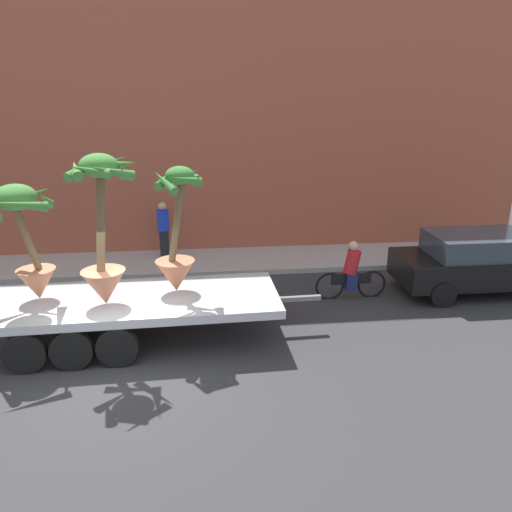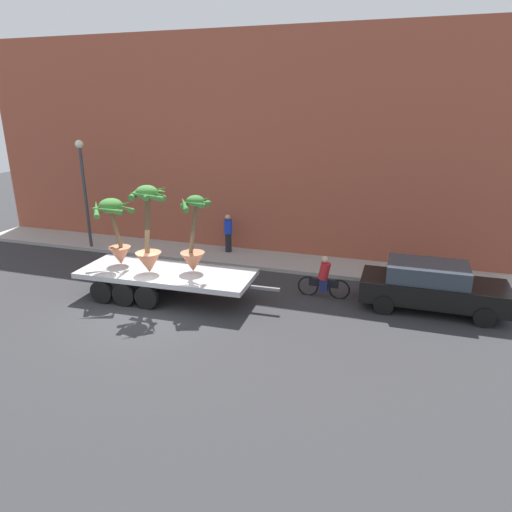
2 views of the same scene
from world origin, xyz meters
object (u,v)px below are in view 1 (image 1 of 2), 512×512
object	(u,v)px
cyclist	(352,273)
parked_car	(483,261)
potted_palm_front	(177,241)
potted_palm_rear	(102,232)
potted_palm_middle	(25,235)
pedestrian_near_gate	(164,229)
flatbed_trailer	(120,308)

from	to	relation	value
cyclist	parked_car	xyz separation A→B (m)	(3.50, 0.06, 0.16)
potted_palm_front	cyclist	world-z (taller)	potted_palm_front
potted_palm_rear	parked_car	world-z (taller)	potted_palm_rear
potted_palm_middle	pedestrian_near_gate	xyz separation A→B (m)	(2.33, 4.94, -1.31)
potted_palm_rear	potted_palm_front	world-z (taller)	potted_palm_rear
parked_car	potted_palm_front	bearing A→B (deg)	-168.98
cyclist	pedestrian_near_gate	world-z (taller)	pedestrian_near_gate
flatbed_trailer	potted_palm_front	distance (m)	1.83
potted_palm_rear	pedestrian_near_gate	size ratio (longest dim) A/B	1.76
potted_palm_front	cyclist	size ratio (longest dim) A/B	1.45
pedestrian_near_gate	potted_palm_rear	bearing A→B (deg)	-97.89
flatbed_trailer	parked_car	world-z (taller)	parked_car
flatbed_trailer	cyclist	world-z (taller)	cyclist
potted_palm_rear	cyclist	world-z (taller)	potted_palm_rear
flatbed_trailer	parked_car	bearing A→B (deg)	11.30
potted_palm_middle	parked_car	xyz separation A→B (m)	(10.71, 1.63, -1.52)
potted_palm_middle	potted_palm_front	xyz separation A→B (m)	(2.97, 0.12, -0.26)
potted_palm_front	pedestrian_near_gate	bearing A→B (deg)	97.59
cyclist	flatbed_trailer	bearing A→B (deg)	-162.45
potted_palm_front	pedestrian_near_gate	xyz separation A→B (m)	(-0.64, 4.82, -1.05)
cyclist	pedestrian_near_gate	xyz separation A→B (m)	(-4.88, 3.38, 0.37)
cyclist	potted_palm_rear	bearing A→B (deg)	-160.63
potted_palm_rear	pedestrian_near_gate	distance (m)	5.59
potted_palm_middle	cyclist	bearing A→B (deg)	12.24
potted_palm_front	parked_car	world-z (taller)	potted_palm_front
potted_palm_rear	pedestrian_near_gate	xyz separation A→B (m)	(0.74, 5.36, -1.43)
flatbed_trailer	potted_palm_middle	size ratio (longest dim) A/B	2.97
cyclist	potted_palm_front	bearing A→B (deg)	-161.19
flatbed_trailer	parked_car	distance (m)	9.14
potted_palm_rear	pedestrian_near_gate	bearing A→B (deg)	82.11
potted_palm_middle	cyclist	xyz separation A→B (m)	(7.21, 1.56, -1.68)
potted_palm_rear	potted_palm_front	xyz separation A→B (m)	(1.39, 0.53, -0.38)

